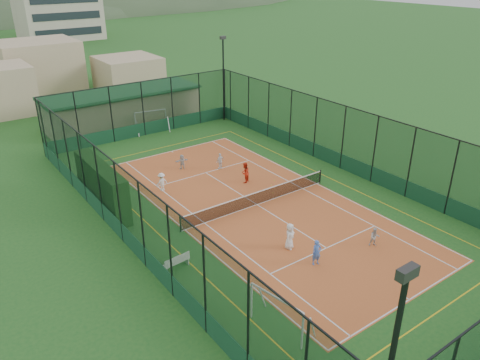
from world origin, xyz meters
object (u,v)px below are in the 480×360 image
at_px(clubhouse, 122,106).
at_px(white_bench, 176,261).
at_px(child_near_mid, 317,253).
at_px(child_far_left, 162,182).
at_px(futsal_goal_far, 151,121).
at_px(child_near_left, 290,236).
at_px(floodlight_ne, 223,79).
at_px(child_near_right, 375,237).
at_px(child_far_right, 220,161).
at_px(child_far_back, 182,162).
at_px(coach, 245,173).
at_px(futsal_goal_near, 276,315).

distance_m(clubhouse, white_bench, 26.32).
relative_size(clubhouse, child_near_mid, 10.52).
distance_m(child_near_mid, child_far_left, 13.00).
distance_m(futsal_goal_far, child_near_left, 22.96).
bearing_deg(floodlight_ne, child_near_right, -104.38).
xyz_separation_m(clubhouse, child_near_right, (2.35, -29.78, -1.00)).
height_order(floodlight_ne, child_far_right, floodlight_ne).
height_order(futsal_goal_far, child_far_left, futsal_goal_far).
height_order(child_near_left, child_near_mid, child_near_left).
xyz_separation_m(child_far_left, child_far_right, (5.46, 0.80, -0.03)).
bearing_deg(child_far_back, coach, 125.06).
xyz_separation_m(white_bench, child_far_right, (9.14, 9.52, 0.21)).
height_order(child_far_right, coach, coach).
xyz_separation_m(child_near_mid, child_far_right, (2.92, 13.55, -0.09)).
bearing_deg(child_near_mid, floodlight_ne, 80.56).
bearing_deg(child_far_right, child_far_back, -47.13).
height_order(white_bench, child_far_back, child_far_back).
height_order(futsal_goal_far, child_near_mid, futsal_goal_far).
bearing_deg(futsal_goal_far, child_near_mid, -85.43).
xyz_separation_m(floodlight_ne, child_far_back, (-9.66, -8.45, -3.54)).
distance_m(white_bench, child_near_right, 11.17).
relative_size(white_bench, futsal_goal_near, 0.53).
xyz_separation_m(child_near_mid, child_near_right, (3.92, -0.64, -0.16)).
xyz_separation_m(floodlight_ne, child_far_right, (-7.26, -10.19, -3.48)).
bearing_deg(child_far_right, coach, 80.25).
xyz_separation_m(clubhouse, child_far_left, (-4.11, -16.39, -0.90)).
distance_m(floodlight_ne, white_bench, 25.91).
bearing_deg(clubhouse, child_near_right, -85.49).
xyz_separation_m(child_near_mid, child_far_left, (-2.54, 12.75, -0.05)).
distance_m(white_bench, child_near_left, 6.43).
height_order(floodlight_ne, coach, floodlight_ne).
bearing_deg(child_far_right, child_near_left, 64.10).
bearing_deg(white_bench, coach, 30.09).
bearing_deg(child_near_right, futsal_goal_near, -134.11).
bearing_deg(futsal_goal_far, clubhouse, 113.19).
distance_m(child_near_right, child_far_back, 16.29).
height_order(child_far_left, coach, coach).
distance_m(futsal_goal_near, futsal_goal_far, 28.44).
relative_size(futsal_goal_near, child_near_left, 1.88).
bearing_deg(child_near_mid, white_bench, 160.83).
bearing_deg(child_near_right, floodlight_ne, 108.99).
bearing_deg(futsal_goal_near, child_far_right, -36.73).
bearing_deg(child_far_back, futsal_goal_near, 81.00).
xyz_separation_m(child_near_mid, child_far_back, (0.52, 15.30, -0.14)).
distance_m(floodlight_ne, futsal_goal_near, 30.59).
distance_m(child_near_left, coach, 9.00).
bearing_deg(futsal_goal_far, child_near_left, -86.28).
bearing_deg(child_far_right, floodlight_ne, -136.57).
bearing_deg(child_far_left, futsal_goal_far, -119.54).
bearing_deg(child_near_left, child_far_right, 46.97).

